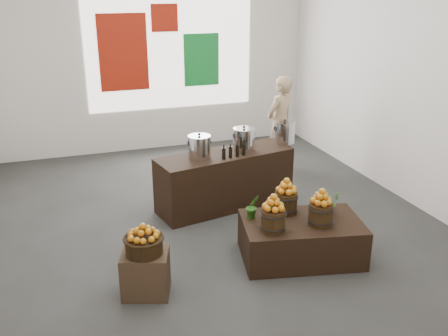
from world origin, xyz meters
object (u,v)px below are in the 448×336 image
object	(u,v)px
wicker_basket	(144,246)
display_table	(301,239)
stock_pot_center	(244,140)
shopper	(280,124)
stock_pot_left	(199,148)
stock_pot_right	(284,133)
counter	(225,180)
crate	(146,273)

from	to	relation	value
wicker_basket	display_table	bearing A→B (deg)	4.13
stock_pot_center	shopper	bearing A→B (deg)	45.27
stock_pot_left	wicker_basket	bearing A→B (deg)	-122.50
stock_pot_left	stock_pot_right	world-z (taller)	same
display_table	stock_pot_right	bearing A→B (deg)	82.95
stock_pot_left	display_table	bearing A→B (deg)	-64.36
counter	stock_pot_right	xyz separation A→B (m)	(1.02, 0.20, 0.56)
wicker_basket	display_table	xyz separation A→B (m)	(1.89, 0.14, -0.33)
wicker_basket	counter	distance (m)	2.38
crate	wicker_basket	world-z (taller)	wicker_basket
display_table	stock_pot_left	bearing A→B (deg)	127.51
display_table	wicker_basket	bearing A→B (deg)	-164.01
counter	stock_pot_left	bearing A→B (deg)	180.00
crate	display_table	world-z (taller)	same
crate	stock_pot_right	size ratio (longest dim) A/B	1.56
crate	display_table	bearing A→B (deg)	4.13
stock_pot_right	shopper	bearing A→B (deg)	68.42
stock_pot_left	stock_pot_right	xyz separation A→B (m)	(1.43, 0.28, 0.00)
shopper	stock_pot_right	bearing A→B (deg)	39.68
display_table	crate	bearing A→B (deg)	-164.01
wicker_basket	stock_pot_left	size ratio (longest dim) A/B	1.25
crate	stock_pot_left	xyz separation A→B (m)	(1.12, 1.75, 0.73)
crate	display_table	size ratio (longest dim) A/B	0.35
stock_pot_left	shopper	distance (m)	2.20
stock_pot_left	stock_pot_right	distance (m)	1.45
stock_pot_right	display_table	bearing A→B (deg)	-108.92
wicker_basket	counter	world-z (taller)	counter
stock_pot_left	stock_pot_center	distance (m)	0.73
display_table	stock_pot_center	bearing A→B (deg)	103.90
wicker_basket	shopper	size ratio (longest dim) A/B	0.23
crate	counter	xyz separation A→B (m)	(1.52, 1.83, 0.17)
crate	wicker_basket	xyz separation A→B (m)	(0.00, 0.00, 0.33)
stock_pot_center	display_table	bearing A→B (deg)	-87.97
counter	stock_pot_right	bearing A→B (deg)	-0.00
display_table	stock_pot_center	xyz separation A→B (m)	(-0.06, 1.76, 0.73)
crate	wicker_basket	distance (m)	0.33
counter	stock_pot_right	distance (m)	1.19
wicker_basket	stock_pot_left	bearing A→B (deg)	57.50
wicker_basket	display_table	world-z (taller)	wicker_basket
wicker_basket	stock_pot_right	distance (m)	3.28
counter	stock_pot_center	distance (m)	0.65
stock_pot_right	shopper	distance (m)	1.04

